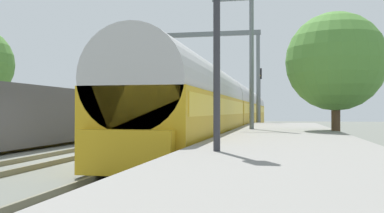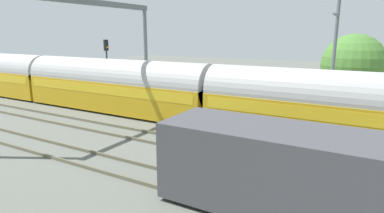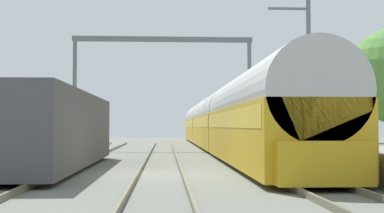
{
  "view_description": "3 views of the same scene",
  "coord_description": "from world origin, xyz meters",
  "px_view_note": "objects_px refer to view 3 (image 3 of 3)",
  "views": [
    {
      "loc": [
        7.78,
        -14.73,
        1.71
      ],
      "look_at": [
        4.07,
        3.26,
        1.91
      ],
      "focal_mm": 40.56,
      "sensor_mm": 36.0,
      "label": 1
    },
    {
      "loc": [
        -13.84,
        2.82,
        5.77
      ],
      "look_at": [
        -0.76,
        10.3,
        2.36
      ],
      "focal_mm": 29.92,
      "sensor_mm": 36.0,
      "label": 2
    },
    {
      "loc": [
        0.15,
        -17.07,
        1.62
      ],
      "look_at": [
        2.03,
        18.37,
        3.0
      ],
      "focal_mm": 47.75,
      "sensor_mm": 36.0,
      "label": 3
    }
  ],
  "objects_px": {
    "freight_car": "(54,130)",
    "catenary_gantry": "(163,69)",
    "passenger_train": "(219,121)",
    "person_crossing": "(235,134)",
    "railway_signal_far": "(240,103)"
  },
  "relations": [
    {
      "from": "freight_car",
      "to": "catenary_gantry",
      "type": "relative_size",
      "value": 1.04
    },
    {
      "from": "passenger_train",
      "to": "person_crossing",
      "type": "bearing_deg",
      "value": -2.5
    },
    {
      "from": "person_crossing",
      "to": "catenary_gantry",
      "type": "bearing_deg",
      "value": 108.92
    },
    {
      "from": "freight_car",
      "to": "catenary_gantry",
      "type": "height_order",
      "value": "catenary_gantry"
    },
    {
      "from": "person_crossing",
      "to": "railway_signal_far",
      "type": "distance_m",
      "value": 3.6
    },
    {
      "from": "freight_car",
      "to": "railway_signal_far",
      "type": "distance_m",
      "value": 22.31
    },
    {
      "from": "freight_car",
      "to": "catenary_gantry",
      "type": "bearing_deg",
      "value": 75.57
    },
    {
      "from": "railway_signal_far",
      "to": "catenary_gantry",
      "type": "height_order",
      "value": "catenary_gantry"
    },
    {
      "from": "passenger_train",
      "to": "railway_signal_far",
      "type": "xyz_separation_m",
      "value": [
        1.92,
        2.56,
        1.42
      ]
    },
    {
      "from": "railway_signal_far",
      "to": "passenger_train",
      "type": "bearing_deg",
      "value": -126.86
    },
    {
      "from": "freight_car",
      "to": "person_crossing",
      "type": "distance_m",
      "value": 19.58
    },
    {
      "from": "freight_car",
      "to": "person_crossing",
      "type": "relative_size",
      "value": 7.51
    },
    {
      "from": "person_crossing",
      "to": "railway_signal_far",
      "type": "xyz_separation_m",
      "value": [
        0.73,
        2.61,
        2.37
      ]
    },
    {
      "from": "passenger_train",
      "to": "person_crossing",
      "type": "distance_m",
      "value": 1.51
    },
    {
      "from": "railway_signal_far",
      "to": "catenary_gantry",
      "type": "relative_size",
      "value": 0.43
    }
  ]
}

